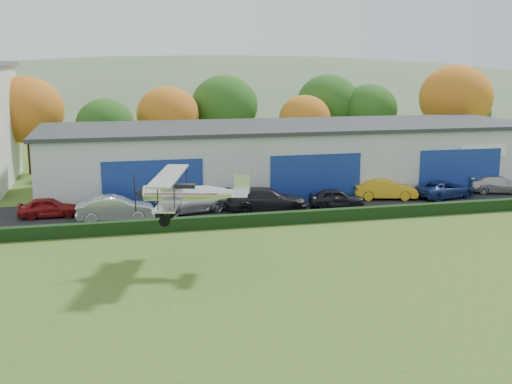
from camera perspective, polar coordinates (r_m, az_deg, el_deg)
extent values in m
plane|color=#3B5E1D|center=(25.78, 11.06, -11.75)|extent=(300.00, 300.00, 0.00)
cube|color=black|center=(45.54, 3.46, -1.27)|extent=(48.00, 9.00, 0.05)
cube|color=black|center=(41.02, 5.45, -2.20)|extent=(46.00, 0.60, 0.80)
cube|color=#B2B7BC|center=(52.25, 3.32, 3.15)|extent=(40.00, 12.00, 5.00)
cube|color=#2D3033|center=(51.93, 3.35, 6.04)|extent=(40.60, 12.60, 0.30)
cube|color=navy|center=(44.25, -9.35, 0.57)|extent=(7.00, 0.12, 3.60)
cube|color=navy|center=(46.69, 5.48, 1.24)|extent=(7.00, 0.12, 3.60)
cube|color=navy|center=(51.86, 18.11, 1.75)|extent=(7.00, 0.12, 3.60)
cylinder|color=#3D2614|center=(62.35, -19.92, 2.98)|extent=(0.36, 0.36, 3.15)
ellipsoid|color=#B36116|center=(61.90, -20.20, 7.06)|extent=(6.84, 6.84, 6.16)
cylinder|color=#3D2614|center=(60.05, -13.43, 2.71)|extent=(0.36, 0.36, 2.45)
ellipsoid|color=#1E4C14|center=(59.64, -13.59, 6.01)|extent=(5.32, 5.32, 4.79)
cylinder|color=#3D2614|center=(62.32, -7.93, 3.39)|extent=(0.36, 0.36, 2.80)
ellipsoid|color=#B36116|center=(61.89, -8.03, 7.03)|extent=(6.08, 6.08, 5.47)
cylinder|color=#3D2614|center=(65.13, -2.85, 3.99)|extent=(0.36, 0.36, 3.15)
ellipsoid|color=#1E4C14|center=(64.69, -2.89, 7.91)|extent=(6.84, 6.84, 6.16)
cylinder|color=#3D2614|center=(65.25, 4.41, 3.68)|extent=(0.36, 0.36, 2.45)
ellipsoid|color=#B36116|center=(64.87, 4.46, 6.71)|extent=(5.32, 5.32, 4.79)
cylinder|color=#3D2614|center=(69.94, 10.16, 4.20)|extent=(0.36, 0.36, 2.80)
ellipsoid|color=#1E4C14|center=(69.56, 10.27, 7.44)|extent=(6.08, 6.08, 5.47)
cylinder|color=#3D2614|center=(70.08, 17.51, 4.15)|extent=(0.36, 0.36, 3.50)
ellipsoid|color=#B36116|center=(69.66, 17.75, 8.19)|extent=(7.60, 7.60, 6.84)
cylinder|color=#3D2614|center=(75.61, 18.52, 4.19)|extent=(0.36, 0.36, 2.45)
ellipsoid|color=#1E4C14|center=(75.28, 18.69, 6.81)|extent=(5.32, 5.32, 4.79)
cylinder|color=#3D2614|center=(70.26, 6.51, 4.48)|extent=(0.36, 0.36, 3.15)
ellipsoid|color=#1E4C14|center=(69.86, 6.59, 8.11)|extent=(6.84, 6.84, 6.16)
ellipsoid|color=#4C6642|center=(166.17, -3.16, 2.68)|extent=(320.00, 196.00, 56.00)
ellipsoid|color=#4C6642|center=(191.04, 18.01, 4.95)|extent=(240.00, 126.00, 36.00)
imported|color=maroon|center=(44.09, -18.39, -1.34)|extent=(4.01, 1.68, 1.35)
imported|color=silver|center=(41.86, -12.70, -1.48)|extent=(5.08, 1.96, 1.65)
imported|color=silver|center=(43.59, -5.85, -0.91)|extent=(5.47, 3.52, 1.40)
imported|color=black|center=(43.44, 1.02, -0.72)|extent=(6.00, 3.08, 1.67)
imported|color=black|center=(45.15, 7.35, -0.55)|extent=(4.20, 2.34, 1.35)
imported|color=gold|center=(48.50, 11.72, 0.26)|extent=(4.95, 2.70, 1.55)
imported|color=navy|center=(50.12, 16.84, 0.25)|extent=(5.20, 3.29, 1.34)
imported|color=silver|center=(53.47, 21.22, 0.67)|extent=(5.17, 3.32, 1.39)
cylinder|color=silver|center=(31.53, -7.26, -0.12)|extent=(3.37, 1.59, 0.78)
cone|color=silver|center=(31.26, -2.56, -0.13)|extent=(2.03, 1.23, 0.78)
cone|color=black|center=(31.84, -10.56, -0.10)|extent=(0.62, 0.86, 0.78)
cube|color=maroon|center=(31.48, -6.79, -0.04)|extent=(3.71, 1.69, 0.05)
cube|color=black|center=(31.40, -6.50, 0.53)|extent=(1.13, 0.76, 0.22)
cube|color=silver|center=(31.60, -7.56, -0.57)|extent=(2.63, 6.28, 0.09)
cube|color=silver|center=(31.41, -7.92, 1.51)|extent=(2.80, 6.64, 0.09)
cylinder|color=black|center=(29.38, -8.97, -0.37)|extent=(0.06, 0.06, 1.12)
cylinder|color=black|center=(29.26, -7.47, -0.37)|extent=(0.06, 0.06, 1.12)
cylinder|color=black|center=(33.73, -7.68, 1.20)|extent=(0.06, 0.06, 1.12)
cylinder|color=black|center=(33.62, -6.37, 1.20)|extent=(0.06, 0.06, 1.12)
cylinder|color=black|center=(31.17, -7.99, 0.86)|extent=(0.10, 0.19, 0.64)
cylinder|color=black|center=(31.76, -7.83, 1.06)|extent=(0.10, 0.19, 0.64)
cylinder|color=black|center=(31.41, -8.25, -1.56)|extent=(0.21, 0.60, 1.06)
cylinder|color=black|center=(32.11, -8.05, -1.26)|extent=(0.21, 0.60, 1.06)
cylinder|color=black|center=(31.88, -8.12, -2.32)|extent=(0.48, 1.60, 0.06)
cylinder|color=black|center=(31.13, -8.34, -2.66)|extent=(0.56, 0.26, 0.55)
cylinder|color=black|center=(32.62, -7.91, -1.99)|extent=(0.56, 0.26, 0.55)
cylinder|color=black|center=(31.28, -1.45, -0.52)|extent=(0.32, 0.13, 0.36)
cube|color=silver|center=(31.22, -1.45, -0.06)|extent=(1.32, 2.37, 0.05)
cube|color=silver|center=(31.14, -1.30, 0.72)|extent=(0.76, 0.25, 0.95)
cube|color=black|center=(31.89, -10.98, -0.10)|extent=(0.08, 0.11, 1.90)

